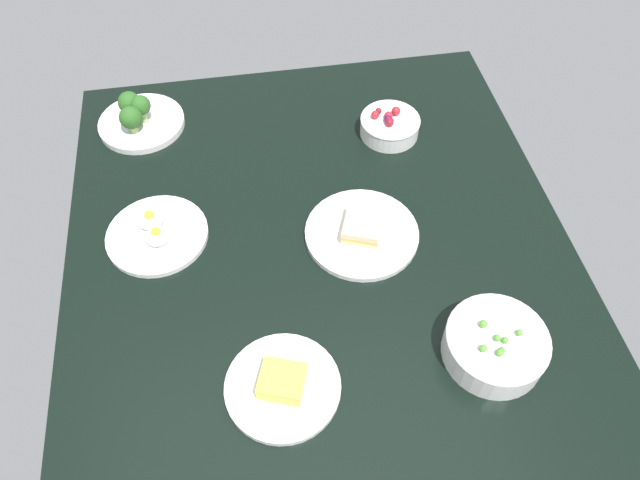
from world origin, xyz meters
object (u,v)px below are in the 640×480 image
Objects in this scene: bowl_peas at (495,345)px; plate_sandwich at (362,232)px; bowl_berries at (390,125)px; plate_eggs at (156,233)px; plate_cheese at (283,385)px; plate_broccoli at (139,118)px.

plate_sandwich is at bearing 29.86° from bowl_peas.
bowl_peas is at bearing -175.59° from bowl_berries.
plate_cheese is at bearing -150.39° from plate_eggs.
bowl_peas is at bearing -138.78° from plate_broccoli.
plate_sandwich is 30.41cm from bowl_berries.
plate_broccoli is (68.36, 59.89, -0.57)cm from bowl_peas.
plate_broccoli reaches higher than plate_sandwich.
bowl_berries is (27.82, -12.19, 1.37)cm from plate_sandwich.
plate_cheese is 35.14cm from plate_sandwich.
plate_eggs is 1.15× the size of bowl_peas.
plate_cheese is at bearing 146.36° from plate_sandwich.
plate_broccoli is (68.77, 23.85, 1.34)cm from plate_cheese.
bowl_berries reaches higher than plate_cheese.
plate_sandwich is at bearing -33.64° from plate_cheese.
bowl_peas is 0.89× the size of plate_broccoli.
bowl_peas is (0.41, -36.03, 1.90)cm from plate_cheese.
plate_eggs is 1.03× the size of plate_broccoli.
plate_cheese is 36.08cm from bowl_peas.
plate_sandwich is 33.32cm from bowl_peas.
plate_cheese is at bearing -160.87° from plate_broccoli.
bowl_peas is (-56.67, -4.37, 0.57)cm from bowl_berries.
bowl_peas is (-35.25, -56.30, 1.97)cm from plate_eggs.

